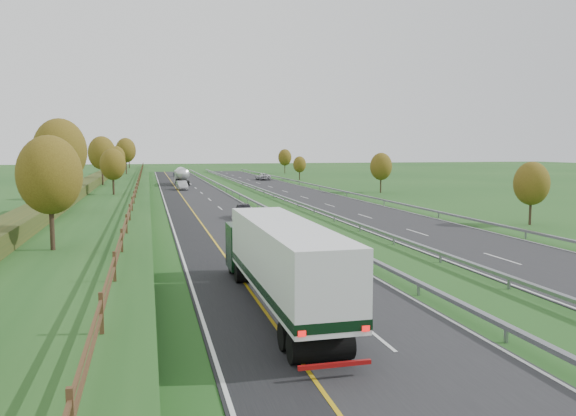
{
  "coord_description": "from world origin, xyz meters",
  "views": [
    {
      "loc": [
        -7.11,
        -20.72,
        7.21
      ],
      "look_at": [
        4.34,
        25.23,
        2.2
      ],
      "focal_mm": 35.0,
      "sensor_mm": 36.0,
      "label": 1
    }
  ],
  "objects_px": {
    "car_dark_near": "(244,211)",
    "car_oncoming": "(263,177)",
    "car_silver_mid": "(182,185)",
    "road_tanker": "(182,176)",
    "car_small_far": "(179,173)",
    "box_lorry": "(279,260)"
  },
  "relations": [
    {
      "from": "car_dark_near",
      "to": "car_oncoming",
      "type": "relative_size",
      "value": 0.84
    },
    {
      "from": "car_silver_mid",
      "to": "car_oncoming",
      "type": "distance_m",
      "value": 33.5
    },
    {
      "from": "road_tanker",
      "to": "car_dark_near",
      "type": "bearing_deg",
      "value": -87.01
    },
    {
      "from": "road_tanker",
      "to": "car_oncoming",
      "type": "xyz_separation_m",
      "value": [
        19.08,
        12.64,
        -1.04
      ]
    },
    {
      "from": "car_dark_near",
      "to": "car_small_far",
      "type": "xyz_separation_m",
      "value": [
        -1.83,
        90.62,
        0.01
      ]
    },
    {
      "from": "car_silver_mid",
      "to": "car_dark_near",
      "type": "bearing_deg",
      "value": -88.84
    },
    {
      "from": "car_small_far",
      "to": "car_dark_near",
      "type": "bearing_deg",
      "value": -94.93
    },
    {
      "from": "car_silver_mid",
      "to": "car_oncoming",
      "type": "height_order",
      "value": "car_silver_mid"
    },
    {
      "from": "road_tanker",
      "to": "car_oncoming",
      "type": "height_order",
      "value": "road_tanker"
    },
    {
      "from": "box_lorry",
      "to": "car_small_far",
      "type": "distance_m",
      "value": 123.97
    },
    {
      "from": "car_silver_mid",
      "to": "road_tanker",
      "type": "bearing_deg",
      "value": 82.7
    },
    {
      "from": "road_tanker",
      "to": "car_small_far",
      "type": "height_order",
      "value": "road_tanker"
    },
    {
      "from": "car_oncoming",
      "to": "box_lorry",
      "type": "bearing_deg",
      "value": 75.05
    },
    {
      "from": "car_dark_near",
      "to": "car_small_far",
      "type": "bearing_deg",
      "value": 97.78
    },
    {
      "from": "box_lorry",
      "to": "car_oncoming",
      "type": "relative_size",
      "value": 2.91
    },
    {
      "from": "road_tanker",
      "to": "car_dark_near",
      "type": "distance_m",
      "value": 57.27
    },
    {
      "from": "car_small_far",
      "to": "car_oncoming",
      "type": "relative_size",
      "value": 0.99
    },
    {
      "from": "box_lorry",
      "to": "car_silver_mid",
      "type": "bearing_deg",
      "value": 89.86
    },
    {
      "from": "car_dark_near",
      "to": "car_oncoming",
      "type": "height_order",
      "value": "car_dark_near"
    },
    {
      "from": "car_oncoming",
      "to": "car_dark_near",
      "type": "bearing_deg",
      "value": 73.1
    },
    {
      "from": "road_tanker",
      "to": "car_oncoming",
      "type": "bearing_deg",
      "value": 33.51
    },
    {
      "from": "box_lorry",
      "to": "car_silver_mid",
      "type": "relative_size",
      "value": 3.42
    }
  ]
}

